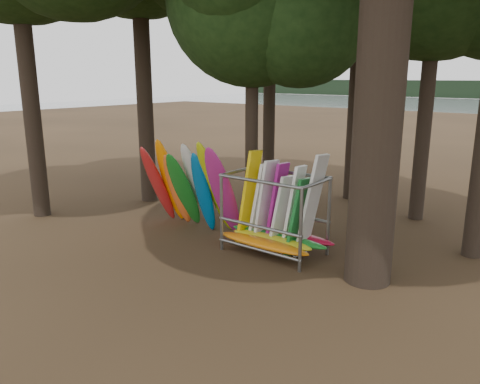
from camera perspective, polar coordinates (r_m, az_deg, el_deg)
The scene contains 4 objects.
ground at distance 13.46m, azimuth -2.64°, elevation -7.26°, with size 120.00×120.00×0.00m, color #47331E.
oak_5 at distance 15.77m, azimuth 1.52°, elevation 22.37°, with size 6.24×6.24×9.91m.
kayak_row at distance 15.04m, azimuth -5.94°, elevation 0.52°, with size 3.64×2.01×3.15m.
storage_rack at distance 13.12m, azimuth 4.25°, elevation -3.04°, with size 3.23×1.64×2.91m.
Camera 1 is at (8.17, -9.53, 4.85)m, focal length 35.00 mm.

